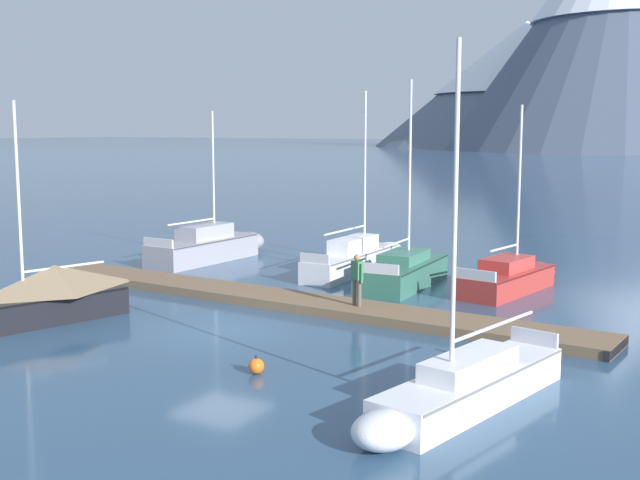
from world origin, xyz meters
name	(u,v)px	position (x,y,z in m)	size (l,w,h in m)	color
ground_plane	(220,330)	(0.00, 0.00, 0.00)	(700.00, 700.00, 0.00)	#2D4C6B
mountain_west_summit	(526,80)	(-57.03, 232.32, 20.48)	(92.23, 92.23, 38.17)	slate
mountain_central_massif	(626,14)	(-24.69, 209.81, 35.45)	(93.04, 93.04, 66.90)	#4C566B
dock	(291,301)	(0.00, 4.00, 0.15)	(21.76, 3.42, 0.30)	brown
sailboat_nearest_berth	(211,246)	(-8.17, 10.22, 0.66)	(2.10, 7.17, 6.74)	#93939E
sailboat_second_berth	(40,296)	(-5.41, -1.99, 0.83)	(3.12, 6.11, 6.81)	black
sailboat_mid_dock_port	(358,257)	(-0.99, 10.98, 0.59)	(1.50, 7.83, 7.52)	silver
sailboat_mid_dock_starboard	(406,270)	(1.94, 9.29, 0.57)	(2.24, 6.41, 7.80)	#336B56
sailboat_far_berth	(510,277)	(5.75, 10.15, 0.53)	(2.51, 6.03, 6.83)	#B2332D
sailboat_outer_slip	(462,387)	(8.67, -2.97, 0.50)	(2.55, 7.07, 7.78)	white
person_on_dock	(357,276)	(2.62, 3.84, 1.26)	(0.54, 0.37, 1.69)	brown
mooring_buoy_channel_marker	(256,366)	(3.38, -3.04, 0.20)	(0.40, 0.40, 0.48)	orange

